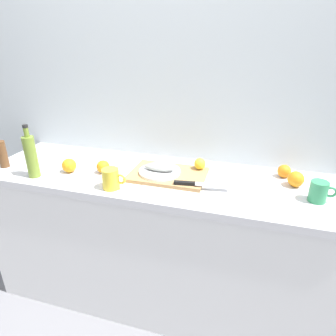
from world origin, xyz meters
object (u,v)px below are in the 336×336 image
lemon_0 (200,164)px  olive_oil_bottle (31,156)px  chef_knife (195,184)px  coffee_mug_0 (111,179)px  orange_0 (284,171)px  coffee_mug_1 (319,192)px  pepper_mill (2,154)px  cutting_board (168,175)px  fish_fillet (160,167)px  white_plate (160,171)px

lemon_0 → olive_oil_bottle: olive_oil_bottle is taller
chef_knife → coffee_mug_0: (-0.41, -0.11, 0.03)m
olive_oil_bottle → coffee_mug_0: olive_oil_bottle is taller
lemon_0 → orange_0: (0.46, 0.07, -0.02)m
coffee_mug_1 → orange_0: (-0.14, 0.24, -0.02)m
chef_knife → pepper_mill: 1.16m
chef_knife → coffee_mug_0: coffee_mug_0 is taller
cutting_board → coffee_mug_1: bearing=-4.9°
orange_0 → coffee_mug_0: bearing=-155.4°
coffee_mug_1 → orange_0: bearing=120.3°
coffee_mug_1 → pepper_mill: bearing=-177.2°
olive_oil_bottle → pepper_mill: size_ratio=1.85×
cutting_board → pepper_mill: pepper_mill is taller
fish_fillet → chef_knife: (0.22, -0.10, -0.02)m
olive_oil_bottle → pepper_mill: 0.27m
coffee_mug_1 → cutting_board: bearing=175.1°
fish_fillet → orange_0: (0.67, 0.18, -0.02)m
white_plate → chef_knife: size_ratio=0.80×
cutting_board → olive_oil_bottle: (-0.72, -0.21, 0.11)m
fish_fillet → chef_knife: size_ratio=0.60×
chef_knife → lemon_0: lemon_0 is taller
chef_knife → pepper_mill: (-1.16, -0.04, 0.05)m
coffee_mug_0 → pepper_mill: (-0.74, 0.07, 0.03)m
coffee_mug_1 → orange_0: size_ratio=1.67×
chef_knife → coffee_mug_1: 0.59m
coffee_mug_0 → orange_0: (0.86, 0.39, -0.02)m
white_plate → coffee_mug_0: (-0.19, -0.22, 0.03)m
lemon_0 → pepper_mill: 1.17m
cutting_board → pepper_mill: (-0.98, -0.15, 0.07)m
fish_fillet → white_plate: bearing=0.0°
chef_knife → pepper_mill: bearing=173.9°
cutting_board → fish_fillet: bearing=-172.0°
fish_fillet → lemon_0: size_ratio=2.64×
white_plate → coffee_mug_1: coffee_mug_1 is taller
lemon_0 → olive_oil_bottle: bearing=-160.1°
orange_0 → olive_oil_bottle: bearing=-164.0°
lemon_0 → cutting_board: bearing=-146.9°
lemon_0 → coffee_mug_0: 0.51m
fish_fillet → orange_0: orange_0 is taller
olive_oil_bottle → orange_0: 1.40m
orange_0 → pepper_mill: bearing=-168.6°
chef_knife → orange_0: 0.53m
fish_fillet → olive_oil_bottle: 0.71m
cutting_board → lemon_0: lemon_0 is taller
chef_knife → lemon_0: 0.21m
white_plate → lemon_0: lemon_0 is taller
cutting_board → coffee_mug_0: coffee_mug_0 is taller
coffee_mug_1 → coffee_mug_0: bearing=-171.1°
fish_fillet → chef_knife: bearing=-24.7°
lemon_0 → white_plate: bearing=-151.7°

